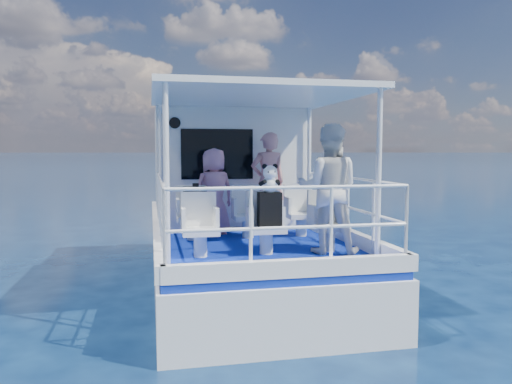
{
  "coord_description": "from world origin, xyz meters",
  "views": [
    {
      "loc": [
        -1.53,
        -7.66,
        2.3
      ],
      "look_at": [
        0.01,
        -0.4,
        1.69
      ],
      "focal_mm": 35.0,
      "sensor_mm": 36.0,
      "label": 1
    }
  ],
  "objects_px": {
    "passenger_stbd_aft": "(329,189)",
    "backpack_center": "(270,210)",
    "panda": "(270,178)",
    "passenger_port_fwd": "(214,192)"
  },
  "relations": [
    {
      "from": "passenger_stbd_aft",
      "to": "backpack_center",
      "type": "relative_size",
      "value": 3.79
    },
    {
      "from": "passenger_stbd_aft",
      "to": "backpack_center",
      "type": "bearing_deg",
      "value": 17.63
    },
    {
      "from": "passenger_stbd_aft",
      "to": "panda",
      "type": "relative_size",
      "value": 4.66
    },
    {
      "from": "passenger_port_fwd",
      "to": "panda",
      "type": "distance_m",
      "value": 1.9
    },
    {
      "from": "backpack_center",
      "to": "panda",
      "type": "xyz_separation_m",
      "value": [
        -0.0,
        -0.02,
        0.42
      ]
    },
    {
      "from": "passenger_port_fwd",
      "to": "passenger_stbd_aft",
      "type": "xyz_separation_m",
      "value": [
        1.35,
        -1.84,
        0.16
      ]
    },
    {
      "from": "passenger_stbd_aft",
      "to": "backpack_center",
      "type": "height_order",
      "value": "passenger_stbd_aft"
    },
    {
      "from": "backpack_center",
      "to": "panda",
      "type": "bearing_deg",
      "value": -96.15
    },
    {
      "from": "passenger_port_fwd",
      "to": "backpack_center",
      "type": "distance_m",
      "value": 1.86
    },
    {
      "from": "backpack_center",
      "to": "passenger_stbd_aft",
      "type": "bearing_deg",
      "value": -3.95
    }
  ]
}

